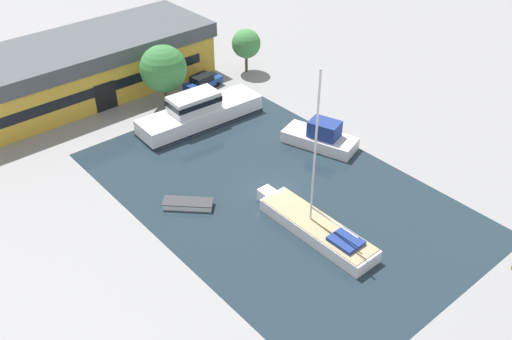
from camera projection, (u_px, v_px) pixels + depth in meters
name	position (u px, v px, depth m)	size (l,w,h in m)	color
ground_plane	(275.00, 193.00, 47.98)	(440.00, 440.00, 0.00)	gray
water_canal	(275.00, 193.00, 47.98)	(21.34, 33.48, 0.01)	#1E2D38
warehouse_building	(80.00, 68.00, 61.36)	(29.46, 10.79, 5.94)	gold
quay_tree_near_building	(163.00, 69.00, 58.03)	(4.85, 4.85, 6.76)	brown
quay_tree_by_water	(246.00, 44.00, 65.67)	(3.36, 3.36, 5.16)	brown
parked_car	(203.00, 82.00, 63.51)	(4.68, 2.40, 1.64)	navy
sailboat_moored	(316.00, 227.00, 43.33)	(2.73, 11.45, 13.50)	white
motor_cruiser	(199.00, 112.00, 56.88)	(13.22, 4.27, 3.36)	white
small_dinghy	(188.00, 204.00, 46.28)	(3.84, 3.83, 0.55)	white
cabin_boat	(321.00, 137.00, 53.56)	(4.84, 7.47, 2.67)	silver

